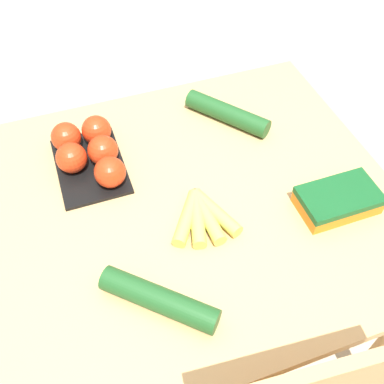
% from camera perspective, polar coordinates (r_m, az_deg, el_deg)
% --- Properties ---
extents(ground_plane, '(12.00, 12.00, 0.00)m').
position_cam_1_polar(ground_plane, '(1.79, -0.00, -15.94)').
color(ground_plane, '#B7A88E').
extents(dining_table, '(1.05, 0.93, 0.74)m').
position_cam_1_polar(dining_table, '(1.24, -0.00, -4.14)').
color(dining_table, tan).
rests_on(dining_table, ground_plane).
extents(banana_bunch, '(0.17, 0.17, 0.03)m').
position_cam_1_polar(banana_bunch, '(1.10, 1.23, -3.00)').
color(banana_bunch, brown).
rests_on(banana_bunch, dining_table).
extents(tomato_pack, '(0.18, 0.26, 0.09)m').
position_cam_1_polar(tomato_pack, '(1.24, -12.90, 5.04)').
color(tomato_pack, black).
rests_on(tomato_pack, dining_table).
extents(carrot_bag, '(0.20, 0.12, 0.05)m').
position_cam_1_polar(carrot_bag, '(1.17, 18.10, -0.84)').
color(carrot_bag, orange).
rests_on(carrot_bag, dining_table).
extents(cucumber_near, '(0.23, 0.22, 0.06)m').
position_cam_1_polar(cucumber_near, '(0.98, -4.21, -13.42)').
color(cucumber_near, '#1E5123').
rests_on(cucumber_near, dining_table).
extents(cucumber_far, '(0.20, 0.24, 0.06)m').
position_cam_1_polar(cucumber_far, '(1.35, 4.50, 9.93)').
color(cucumber_far, '#1E5123').
rests_on(cucumber_far, dining_table).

